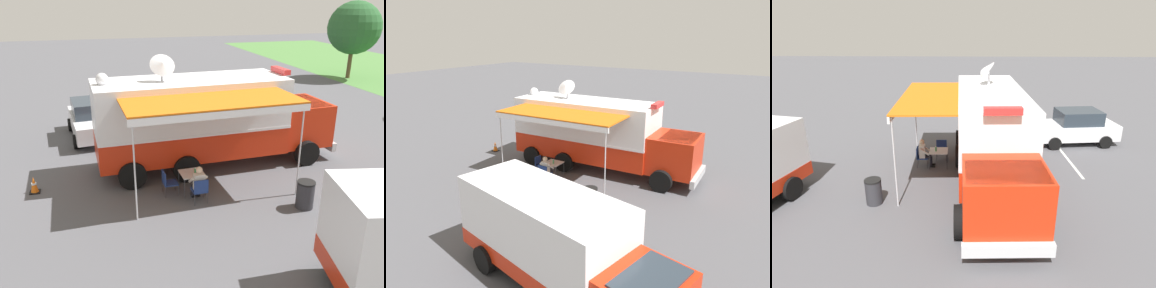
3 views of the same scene
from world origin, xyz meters
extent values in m
plane|color=#515156|center=(0.00, 0.00, 0.00)|extent=(100.00, 100.00, 0.00)
cube|color=silver|center=(-3.72, -1.77, 0.00)|extent=(0.31, 4.80, 0.01)
cube|color=red|center=(0.00, 0.00, 1.15)|extent=(2.79, 7.29, 1.10)
cube|color=white|center=(0.00, 0.00, 2.55)|extent=(2.79, 7.29, 1.70)
cube|color=white|center=(0.00, 0.00, 1.70)|extent=(2.81, 7.31, 0.10)
cube|color=red|center=(-0.19, 4.65, 1.45)|extent=(2.38, 2.19, 1.70)
cube|color=#28333D|center=(-0.19, 4.85, 1.95)|extent=(2.21, 1.55, 0.70)
cube|color=silver|center=(-0.23, 5.78, 0.55)|extent=(2.38, 0.29, 0.36)
cylinder|color=black|center=(-1.43, 4.40, 0.50)|extent=(0.34, 1.01, 1.00)
cylinder|color=black|center=(1.07, 4.50, 0.50)|extent=(0.34, 1.01, 1.00)
cylinder|color=black|center=(-1.23, -0.59, 0.50)|extent=(0.34, 1.01, 1.00)
cylinder|color=black|center=(1.27, -0.49, 0.50)|extent=(0.34, 1.01, 1.00)
cylinder|color=black|center=(-1.15, -2.57, 0.50)|extent=(0.34, 1.01, 1.00)
cylinder|color=black|center=(1.35, -2.47, 0.50)|extent=(0.34, 1.01, 1.00)
cube|color=white|center=(0.00, 0.00, 3.45)|extent=(2.79, 7.29, 0.10)
cube|color=red|center=(-0.15, 3.70, 3.62)|extent=(1.11, 0.32, 0.20)
cylinder|color=silver|center=(0.04, -1.08, 3.73)|extent=(0.10, 0.10, 0.45)
cone|color=silver|center=(0.19, -1.07, 4.13)|extent=(0.75, 0.93, 0.81)
sphere|color=white|center=(0.13, -3.20, 3.68)|extent=(0.44, 0.44, 0.44)
cube|color=orange|center=(2.35, 0.09, 3.25)|extent=(2.43, 5.84, 0.06)
cube|color=white|center=(3.41, 0.14, 3.11)|extent=(0.31, 5.76, 0.24)
cylinder|color=silver|center=(3.24, 2.86, 1.63)|extent=(0.05, 0.05, 3.25)
cylinder|color=silver|center=(3.46, -2.59, 1.63)|extent=(0.05, 0.05, 3.25)
cube|color=silver|center=(2.16, -0.53, 0.71)|extent=(0.83, 0.83, 0.03)
cylinder|color=#333338|center=(1.78, -0.17, 0.35)|extent=(0.03, 0.03, 0.70)
cylinder|color=#333338|center=(2.52, -0.14, 0.35)|extent=(0.03, 0.03, 0.70)
cylinder|color=#333338|center=(1.81, -0.91, 0.35)|extent=(0.03, 0.03, 0.70)
cylinder|color=#333338|center=(2.55, -0.88, 0.35)|extent=(0.03, 0.03, 0.70)
cylinder|color=#3F9959|center=(2.26, -0.44, 0.83)|extent=(0.07, 0.07, 0.20)
cylinder|color=white|center=(2.26, -0.44, 0.94)|extent=(0.04, 0.04, 0.02)
cube|color=navy|center=(2.86, -0.47, 0.42)|extent=(0.50, 0.50, 0.04)
cube|color=navy|center=(3.08, -0.47, 0.65)|extent=(0.06, 0.48, 0.44)
cylinder|color=#333338|center=(2.65, -0.70, 0.21)|extent=(0.02, 0.02, 0.42)
cylinder|color=#333338|center=(2.63, -0.26, 0.21)|extent=(0.02, 0.02, 0.42)
cylinder|color=#333338|center=(3.09, -0.68, 0.21)|extent=(0.02, 0.02, 0.42)
cylinder|color=#333338|center=(3.07, -0.25, 0.21)|extent=(0.02, 0.02, 0.42)
cube|color=navy|center=(2.11, -1.28, 0.42)|extent=(0.50, 0.50, 0.04)
cube|color=navy|center=(2.12, -1.50, 0.65)|extent=(0.48, 0.06, 0.44)
cylinder|color=#333338|center=(1.88, -1.06, 0.21)|extent=(0.02, 0.02, 0.42)
cylinder|color=#333338|center=(2.32, -1.05, 0.21)|extent=(0.02, 0.02, 0.42)
cylinder|color=#333338|center=(1.90, -1.50, 0.21)|extent=(0.02, 0.02, 0.42)
cylinder|color=#333338|center=(2.34, -1.49, 0.21)|extent=(0.02, 0.02, 0.42)
cube|color=silver|center=(2.86, -0.47, 0.72)|extent=(0.25, 0.37, 0.56)
sphere|color=beige|center=(2.86, -0.47, 1.14)|extent=(0.22, 0.22, 0.22)
cylinder|color=silver|center=(2.75, -0.71, 0.76)|extent=(0.43, 0.11, 0.34)
cylinder|color=silver|center=(2.73, -0.25, 0.76)|extent=(0.43, 0.11, 0.34)
cylinder|color=black|center=(2.69, -0.58, 0.44)|extent=(0.38, 0.15, 0.13)
cylinder|color=black|center=(2.51, -0.59, 0.21)|extent=(0.11, 0.11, 0.42)
cube|color=black|center=(2.45, -0.59, 0.04)|extent=(0.24, 0.11, 0.07)
cylinder|color=black|center=(2.68, -0.38, 0.44)|extent=(0.38, 0.15, 0.13)
cylinder|color=black|center=(2.50, -0.39, 0.21)|extent=(0.11, 0.11, 0.42)
cube|color=black|center=(2.44, -0.39, 0.04)|extent=(0.24, 0.11, 0.07)
cylinder|color=#2D2D33|center=(4.10, 2.68, 0.42)|extent=(0.56, 0.56, 0.85)
cylinder|color=black|center=(4.10, 2.68, 0.88)|extent=(0.57, 0.57, 0.06)
cube|color=black|center=(0.77, -5.79, 0.01)|extent=(0.36, 0.36, 0.03)
cone|color=orange|center=(0.77, -5.79, 0.31)|extent=(0.26, 0.26, 0.55)
cylinder|color=white|center=(0.77, -5.79, 0.33)|extent=(0.17, 0.17, 0.06)
cylinder|color=black|center=(7.09, 2.48, 0.42)|extent=(0.43, 0.88, 0.84)
cube|color=silver|center=(-4.57, -3.67, 0.70)|extent=(4.37, 2.24, 0.76)
cube|color=#28333D|center=(-4.72, -3.68, 1.42)|extent=(2.26, 1.82, 0.68)
cylinder|color=black|center=(-3.38, -2.63, 0.32)|extent=(0.66, 0.29, 0.64)
cylinder|color=black|center=(-3.18, -4.42, 0.32)|extent=(0.66, 0.29, 0.64)
cylinder|color=black|center=(-5.96, -2.91, 0.32)|extent=(0.66, 0.29, 0.64)
cylinder|color=black|center=(-5.77, -4.70, 0.32)|extent=(0.66, 0.29, 0.64)
cylinder|color=brown|center=(-13.91, 17.01, 1.26)|extent=(0.32, 0.32, 2.53)
sphere|color=#285B2D|center=(-13.91, 17.01, 3.97)|extent=(4.11, 4.11, 4.11)
camera|label=1|loc=(13.96, -3.68, 6.41)|focal=36.96mm
camera|label=2|loc=(15.31, 9.14, 6.77)|focal=33.53mm
camera|label=3|loc=(0.71, 12.57, 5.93)|focal=30.48mm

